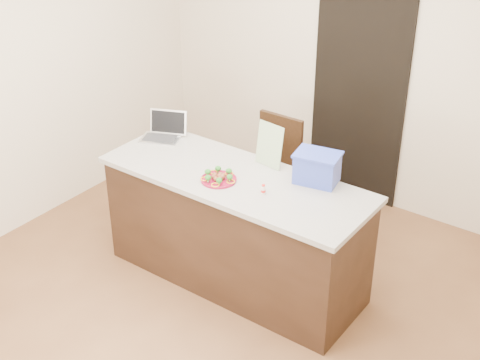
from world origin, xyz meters
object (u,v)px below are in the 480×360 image
Objects in this scene: laptop at (164,131)px; plate at (219,179)px; island at (235,229)px; chair at (274,163)px; napkin at (216,180)px; blue_box at (317,168)px; yogurt_bottle at (263,190)px.

plate is at bearing -45.07° from laptop.
laptop reaches higher than island.
napkin is at bearing -79.58° from chair.
island is 5.80× the size of blue_box.
napkin is at bearing -157.03° from blue_box.
island is at bearing -163.00° from blue_box.
chair is at bearing 129.07° from blue_box.
blue_box is 0.37× the size of chair.
plate is at bearing -116.54° from island.
island is 1.02m from laptop.
island is at bearing -36.35° from laptop.
chair is at bearing 101.26° from plate.
laptop is at bearing 167.24° from island.
blue_box reaches higher than plate.
napkin is at bearing -121.40° from island.
island is 15.09× the size of napkin.
island is at bearing 63.46° from plate.
island is 5.64× the size of laptop.
blue_box reaches higher than laptop.
yogurt_bottle reaches higher than plate.
yogurt_bottle is 1.20m from laptop.
chair reaches higher than plate.
chair reaches higher than island.
blue_box is 1.13m from chair.
island is 0.49m from plate.
yogurt_bottle is (0.36, 0.04, 0.02)m from plate.
laptop is (-1.16, 0.28, 0.03)m from yogurt_bottle.
napkin reaches higher than island.
yogurt_bottle is 0.20× the size of blue_box.
napkin is at bearing -160.87° from plate.
blue_box reaches higher than island.
island is 0.97m from chair.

